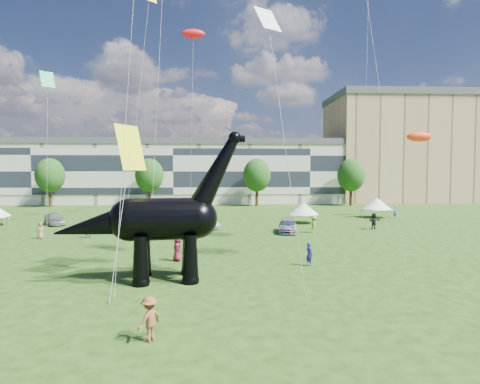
{
  "coord_description": "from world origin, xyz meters",
  "views": [
    {
      "loc": [
        0.97,
        -21.99,
        6.57
      ],
      "look_at": [
        2.51,
        8.0,
        5.0
      ],
      "focal_mm": 30.0,
      "sensor_mm": 36.0,
      "label": 1
    }
  ],
  "objects": [
    {
      "name": "dinosaur_sculpture",
      "position": [
        -2.76,
        2.13,
        3.53
      ],
      "size": [
        11.48,
        3.47,
        9.35
      ],
      "rotation": [
        0.0,
        0.0,
        0.11
      ],
      "color": "black",
      "rests_on": "ground"
    },
    {
      "name": "gazebo_near",
      "position": [
        11.61,
        27.9,
        1.82
      ],
      "size": [
        4.35,
        4.35,
        2.59
      ],
      "rotation": [
        0.0,
        0.0,
        -0.19
      ],
      "color": "silver",
      "rests_on": "ground"
    },
    {
      "name": "apartment_block",
      "position": [
        40.0,
        65.0,
        11.0
      ],
      "size": [
        28.0,
        18.0,
        22.0
      ],
      "primitive_type": "cube",
      "color": "tan",
      "rests_on": "ground"
    },
    {
      "name": "tree_far_right",
      "position": [
        26.0,
        53.0,
        6.29
      ],
      "size": [
        5.2,
        5.2,
        9.44
      ],
      "color": "#382314",
      "rests_on": "ground"
    },
    {
      "name": "terrace_row",
      "position": [
        -8.0,
        62.0,
        6.0
      ],
      "size": [
        78.0,
        11.0,
        12.0
      ],
      "primitive_type": "cube",
      "color": "beige",
      "rests_on": "ground"
    },
    {
      "name": "car_dark",
      "position": [
        8.23,
        20.26,
        0.68
      ],
      "size": [
        2.62,
        4.91,
        1.35
      ],
      "primitive_type": "imported",
      "rotation": [
        0.0,
        0.0,
        -0.16
      ],
      "color": "#595960",
      "rests_on": "ground"
    },
    {
      "name": "tree_mid_left",
      "position": [
        -12.0,
        53.0,
        6.29
      ],
      "size": [
        5.2,
        5.2,
        9.44
      ],
      "color": "#382314",
      "rests_on": "ground"
    },
    {
      "name": "gazebo_far",
      "position": [
        23.19,
        33.39,
        1.97
      ],
      "size": [
        5.01,
        5.01,
        2.8
      ],
      "rotation": [
        0.0,
        0.0,
        0.3
      ],
      "color": "white",
      "rests_on": "ground"
    },
    {
      "name": "tree_mid_right",
      "position": [
        8.0,
        53.0,
        6.29
      ],
      "size": [
        5.2,
        5.2,
        9.44
      ],
      "color": "#382314",
      "rests_on": "ground"
    },
    {
      "name": "car_grey",
      "position": [
        -3.73,
        18.11,
        0.66
      ],
      "size": [
        4.25,
        2.82,
        1.32
      ],
      "primitive_type": "imported",
      "rotation": [
        0.0,
        0.0,
        1.96
      ],
      "color": "slate",
      "rests_on": "ground"
    },
    {
      "name": "car_white",
      "position": [
        -1.16,
        23.24,
        0.66
      ],
      "size": [
        5.13,
        3.16,
        1.33
      ],
      "primitive_type": "imported",
      "rotation": [
        0.0,
        0.0,
        1.36
      ],
      "color": "silver",
      "rests_on": "ground"
    },
    {
      "name": "visitors",
      "position": [
        0.38,
        16.49,
        0.88
      ],
      "size": [
        56.92,
        41.39,
        1.88
      ],
      "color": "maroon",
      "rests_on": "ground"
    },
    {
      "name": "ground",
      "position": [
        0.0,
        0.0,
        0.0
      ],
      "size": [
        220.0,
        220.0,
        0.0
      ],
      "primitive_type": "plane",
      "color": "#16330C",
      "rests_on": "ground"
    },
    {
      "name": "kites",
      "position": [
        11.16,
        32.49,
        20.79
      ],
      "size": [
        60.46,
        38.58,
        31.5
      ],
      "color": "red",
      "rests_on": "ground"
    },
    {
      "name": "car_silver",
      "position": [
        -19.16,
        27.72,
        0.77
      ],
      "size": [
        4.01,
        4.77,
        1.54
      ],
      "primitive_type": "imported",
      "rotation": [
        0.0,
        0.0,
        0.59
      ],
      "color": "#ADAEB2",
      "rests_on": "ground"
    },
    {
      "name": "tree_far_left",
      "position": [
        -30.0,
        53.0,
        6.29
      ],
      "size": [
        5.2,
        5.2,
        9.44
      ],
      "color": "#382314",
      "rests_on": "ground"
    }
  ]
}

